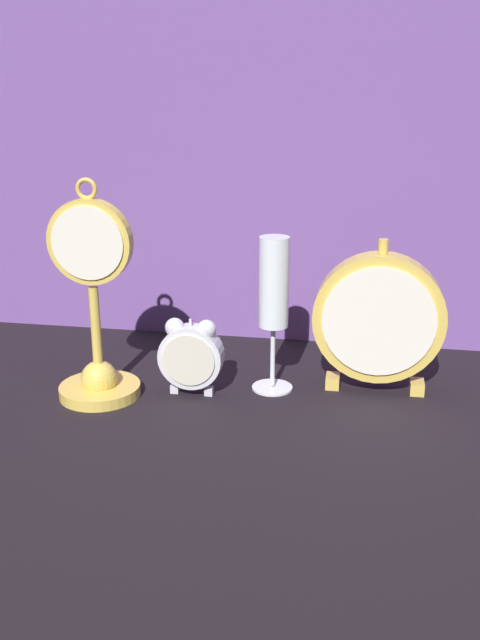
% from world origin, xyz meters
% --- Properties ---
extents(ground_plane, '(4.00, 4.00, 0.00)m').
position_xyz_m(ground_plane, '(0.00, 0.00, 0.00)').
color(ground_plane, black).
extents(fabric_backdrop_drape, '(1.60, 0.01, 0.72)m').
position_xyz_m(fabric_backdrop_drape, '(0.00, 0.33, 0.36)').
color(fabric_backdrop_drape, '#6B478E').
rests_on(fabric_backdrop_drape, ground_plane).
extents(pocket_watch_on_stand, '(0.12, 0.12, 0.31)m').
position_xyz_m(pocket_watch_on_stand, '(-0.20, 0.04, 0.11)').
color(pocket_watch_on_stand, gold).
rests_on(pocket_watch_on_stand, ground_plane).
extents(alarm_clock_twin_bell, '(0.09, 0.03, 0.11)m').
position_xyz_m(alarm_clock_twin_bell, '(-0.07, 0.07, 0.06)').
color(alarm_clock_twin_bell, silver).
rests_on(alarm_clock_twin_bell, ground_plane).
extents(mantel_clock_silver, '(0.19, 0.04, 0.23)m').
position_xyz_m(mantel_clock_silver, '(0.19, 0.13, 0.11)').
color(mantel_clock_silver, gold).
rests_on(mantel_clock_silver, ground_plane).
extents(champagne_flute, '(0.06, 0.06, 0.23)m').
position_xyz_m(champagne_flute, '(0.04, 0.11, 0.15)').
color(champagne_flute, silver).
rests_on(champagne_flute, ground_plane).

